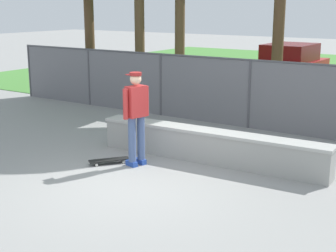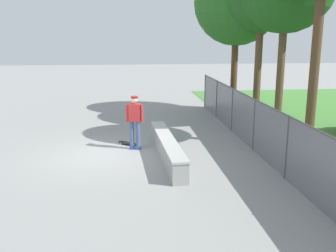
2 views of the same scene
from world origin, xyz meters
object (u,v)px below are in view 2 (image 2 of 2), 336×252
at_px(concrete_ledge, 167,148).
at_px(skateboarder, 135,120).
at_px(skateboard, 128,143).
at_px(tree_near_left, 237,2).

distance_m(concrete_ledge, skateboarder, 1.62).
height_order(skateboarder, skateboard, skateboarder).
bearing_deg(tree_near_left, skateboarder, -41.32).
xyz_separation_m(concrete_ledge, skateboard, (-1.60, -1.21, -0.26)).
relative_size(concrete_ledge, tree_near_left, 0.66).
xyz_separation_m(skateboarder, tree_near_left, (-5.74, 5.05, 4.30)).
bearing_deg(concrete_ledge, skateboarder, -137.84).
relative_size(concrete_ledge, skateboard, 6.43).
xyz_separation_m(skateboard, tree_near_left, (-5.22, 5.28, 5.26)).
bearing_deg(tree_near_left, concrete_ledge, -30.76).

